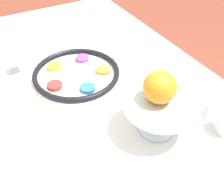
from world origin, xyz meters
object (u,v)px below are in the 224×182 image
fruit_stand (160,106)px  cup_near (149,87)px  seder_plate (76,74)px  orange_fruit (160,87)px  cup_mid (201,105)px  wine_glass (14,49)px

fruit_stand → cup_near: size_ratio=2.66×
seder_plate → fruit_stand: size_ratio=1.59×
orange_fruit → cup_near: orange_fruit is taller
fruit_stand → cup_near: fruit_stand is taller
seder_plate → cup_near: cup_near is taller
seder_plate → cup_mid: (0.37, 0.26, 0.02)m
wine_glass → orange_fruit: 0.57m
fruit_stand → cup_mid: fruit_stand is taller
wine_glass → fruit_stand: 0.57m
wine_glass → cup_near: (0.36, 0.35, -0.06)m
cup_mid → wine_glass: bearing=-139.0°
orange_fruit → cup_near: 0.20m
seder_plate → fruit_stand: (0.36, 0.11, 0.08)m
orange_fruit → cup_mid: orange_fruit is taller
wine_glass → cup_near: 0.50m
wine_glass → fruit_stand: wine_glass is taller
seder_plate → orange_fruit: size_ratio=3.60×
orange_fruit → seder_plate: bearing=-164.6°
orange_fruit → cup_mid: size_ratio=1.17×
wine_glass → cup_mid: 0.67m
fruit_stand → cup_mid: size_ratio=2.66×
cup_mid → orange_fruit: bearing=-95.3°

